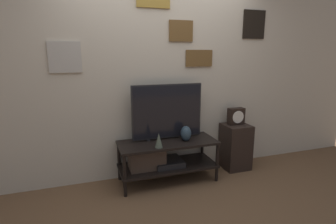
{
  "coord_description": "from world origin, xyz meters",
  "views": [
    {
      "loc": [
        -0.99,
        -2.66,
        1.59
      ],
      "look_at": [
        0.0,
        0.29,
        0.9
      ],
      "focal_mm": 28.0,
      "sensor_mm": 36.0,
      "label": 1
    }
  ],
  "objects_px": {
    "television": "(167,111)",
    "vase_slim_bronze": "(159,140)",
    "vase_urn_stoneware": "(186,133)",
    "mantel_clock": "(236,116)"
  },
  "relations": [
    {
      "from": "television",
      "to": "vase_slim_bronze",
      "type": "distance_m",
      "value": 0.43
    },
    {
      "from": "television",
      "to": "vase_urn_stoneware",
      "type": "relative_size",
      "value": 4.82
    },
    {
      "from": "television",
      "to": "mantel_clock",
      "type": "relative_size",
      "value": 3.97
    },
    {
      "from": "vase_slim_bronze",
      "to": "mantel_clock",
      "type": "distance_m",
      "value": 1.24
    },
    {
      "from": "television",
      "to": "vase_slim_bronze",
      "type": "height_order",
      "value": "television"
    },
    {
      "from": "television",
      "to": "vase_urn_stoneware",
      "type": "distance_m",
      "value": 0.36
    },
    {
      "from": "television",
      "to": "vase_slim_bronze",
      "type": "bearing_deg",
      "value": -125.72
    },
    {
      "from": "vase_urn_stoneware",
      "to": "mantel_clock",
      "type": "xyz_separation_m",
      "value": [
        0.81,
        0.14,
        0.13
      ]
    },
    {
      "from": "vase_urn_stoneware",
      "to": "mantel_clock",
      "type": "distance_m",
      "value": 0.83
    },
    {
      "from": "vase_slim_bronze",
      "to": "vase_urn_stoneware",
      "type": "distance_m",
      "value": 0.41
    }
  ]
}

